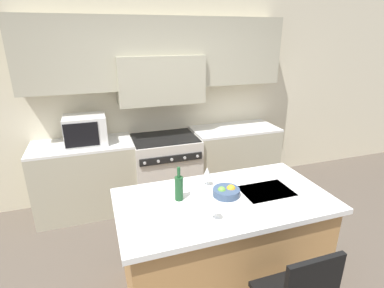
{
  "coord_description": "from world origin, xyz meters",
  "views": [
    {
      "loc": [
        -0.85,
        -1.77,
        2.2
      ],
      "look_at": [
        0.05,
        0.9,
        1.16
      ],
      "focal_mm": 28.0,
      "sensor_mm": 36.0,
      "label": 1
    }
  ],
  "objects_px": {
    "wine_glass_near": "(216,205)",
    "wine_glass_far": "(207,173)",
    "microwave": "(85,130)",
    "fruit_bowl": "(226,192)",
    "range_stove": "(166,169)",
    "wine_bottle": "(179,188)"
  },
  "relations": [
    {
      "from": "wine_bottle",
      "to": "wine_glass_near",
      "type": "relative_size",
      "value": 1.65
    },
    {
      "from": "range_stove",
      "to": "wine_bottle",
      "type": "distance_m",
      "value": 1.68
    },
    {
      "from": "wine_glass_far",
      "to": "wine_bottle",
      "type": "bearing_deg",
      "value": -153.08
    },
    {
      "from": "range_stove",
      "to": "microwave",
      "type": "bearing_deg",
      "value": 178.9
    },
    {
      "from": "range_stove",
      "to": "wine_bottle",
      "type": "bearing_deg",
      "value": -99.28
    },
    {
      "from": "range_stove",
      "to": "microwave",
      "type": "height_order",
      "value": "microwave"
    },
    {
      "from": "microwave",
      "to": "fruit_bowl",
      "type": "bearing_deg",
      "value": -55.96
    },
    {
      "from": "wine_glass_near",
      "to": "wine_glass_far",
      "type": "height_order",
      "value": "same"
    },
    {
      "from": "wine_glass_near",
      "to": "wine_glass_far",
      "type": "xyz_separation_m",
      "value": [
        0.13,
        0.51,
        0.0
      ]
    },
    {
      "from": "microwave",
      "to": "wine_glass_far",
      "type": "bearing_deg",
      "value": -54.37
    },
    {
      "from": "range_stove",
      "to": "wine_glass_far",
      "type": "distance_m",
      "value": 1.52
    },
    {
      "from": "wine_bottle",
      "to": "wine_glass_near",
      "type": "distance_m",
      "value": 0.4
    },
    {
      "from": "wine_glass_near",
      "to": "wine_bottle",
      "type": "bearing_deg",
      "value": 116.08
    },
    {
      "from": "microwave",
      "to": "wine_glass_near",
      "type": "distance_m",
      "value": 2.13
    },
    {
      "from": "wine_glass_far",
      "to": "fruit_bowl",
      "type": "xyz_separation_m",
      "value": [
        0.09,
        -0.22,
        -0.08
      ]
    },
    {
      "from": "microwave",
      "to": "wine_glass_far",
      "type": "xyz_separation_m",
      "value": [
        1.02,
        -1.42,
        -0.08
      ]
    },
    {
      "from": "wine_bottle",
      "to": "fruit_bowl",
      "type": "bearing_deg",
      "value": -9.29
    },
    {
      "from": "microwave",
      "to": "wine_glass_far",
      "type": "relative_size",
      "value": 2.73
    },
    {
      "from": "wine_glass_near",
      "to": "fruit_bowl",
      "type": "xyz_separation_m",
      "value": [
        0.22,
        0.29,
        -0.08
      ]
    },
    {
      "from": "wine_glass_far",
      "to": "microwave",
      "type": "bearing_deg",
      "value": 125.63
    },
    {
      "from": "fruit_bowl",
      "to": "microwave",
      "type": "bearing_deg",
      "value": 124.04
    },
    {
      "from": "wine_glass_near",
      "to": "fruit_bowl",
      "type": "height_order",
      "value": "wine_glass_near"
    }
  ]
}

